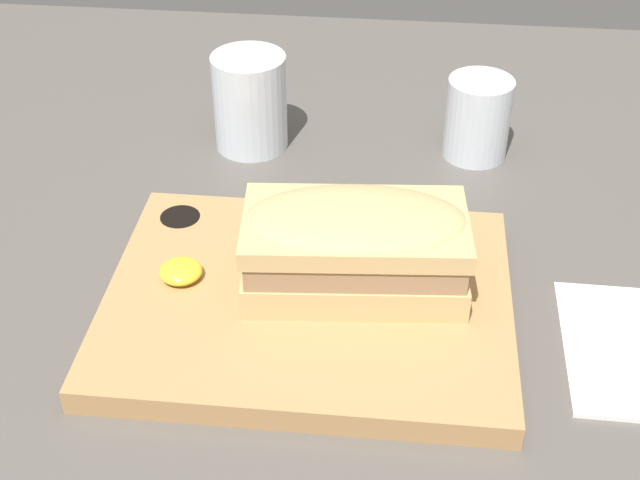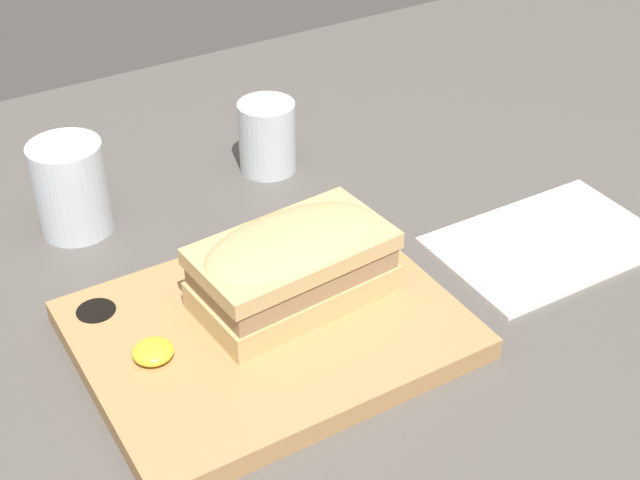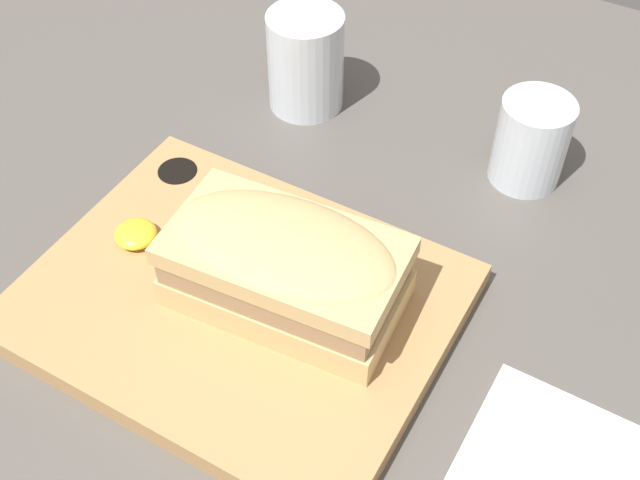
{
  "view_description": "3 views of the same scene",
  "coord_description": "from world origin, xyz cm",
  "px_view_note": "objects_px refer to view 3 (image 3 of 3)",
  "views": [
    {
      "loc": [
        -0.53,
        -46.46,
        46.98
      ],
      "look_at": [
        -6.09,
        6.43,
        7.07
      ],
      "focal_mm": 50.0,
      "sensor_mm": 36.0,
      "label": 1
    },
    {
      "loc": [
        -31.94,
        -46.3,
        51.97
      ],
      "look_at": [
        -0.7,
        5.62,
        8.94
      ],
      "focal_mm": 50.0,
      "sensor_mm": 36.0,
      "label": 2
    },
    {
      "loc": [
        16.51,
        -24.58,
        49.93
      ],
      "look_at": [
        -2.88,
        9.39,
        6.85
      ],
      "focal_mm": 45.0,
      "sensor_mm": 36.0,
      "label": 3
    }
  ],
  "objects_px": {
    "water_glass": "(306,67)",
    "serving_board": "(238,302)",
    "sandwich": "(285,265)",
    "wine_glass": "(531,143)"
  },
  "relations": [
    {
      "from": "water_glass",
      "to": "serving_board",
      "type": "bearing_deg",
      "value": -71.03
    },
    {
      "from": "sandwich",
      "to": "wine_glass",
      "type": "relative_size",
      "value": 2.18
    },
    {
      "from": "sandwich",
      "to": "serving_board",
      "type": "bearing_deg",
      "value": -156.81
    },
    {
      "from": "wine_glass",
      "to": "sandwich",
      "type": "bearing_deg",
      "value": -113.28
    },
    {
      "from": "serving_board",
      "to": "water_glass",
      "type": "xyz_separation_m",
      "value": [
        -0.08,
        0.24,
        0.03
      ]
    },
    {
      "from": "sandwich",
      "to": "wine_glass",
      "type": "bearing_deg",
      "value": 66.72
    },
    {
      "from": "serving_board",
      "to": "sandwich",
      "type": "bearing_deg",
      "value": 23.19
    },
    {
      "from": "water_glass",
      "to": "sandwich",
      "type": "bearing_deg",
      "value": -62.75
    },
    {
      "from": "wine_glass",
      "to": "serving_board",
      "type": "bearing_deg",
      "value": -118.47
    },
    {
      "from": "water_glass",
      "to": "wine_glass",
      "type": "height_order",
      "value": "water_glass"
    }
  ]
}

